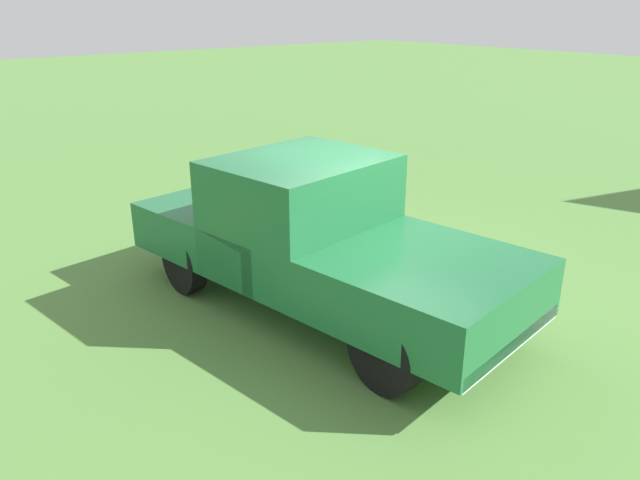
{
  "coord_description": "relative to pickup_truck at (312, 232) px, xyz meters",
  "views": [
    {
      "loc": [
        5.22,
        -5.09,
        3.53
      ],
      "look_at": [
        -0.02,
        -0.78,
        0.9
      ],
      "focal_mm": 34.57,
      "sensor_mm": 36.0,
      "label": 1
    }
  ],
  "objects": [
    {
      "name": "ground_plane",
      "position": [
        0.15,
        0.8,
        -0.96
      ],
      "size": [
        80.0,
        80.0,
        0.0
      ],
      "primitive_type": "plane",
      "color": "#54843D"
    },
    {
      "name": "pickup_truck",
      "position": [
        0.0,
        0.0,
        0.0
      ],
      "size": [
        5.26,
        2.62,
        1.84
      ],
      "rotation": [
        0.0,
        0.0,
        0.13
      ],
      "color": "black",
      "rests_on": "ground_plane"
    }
  ]
}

